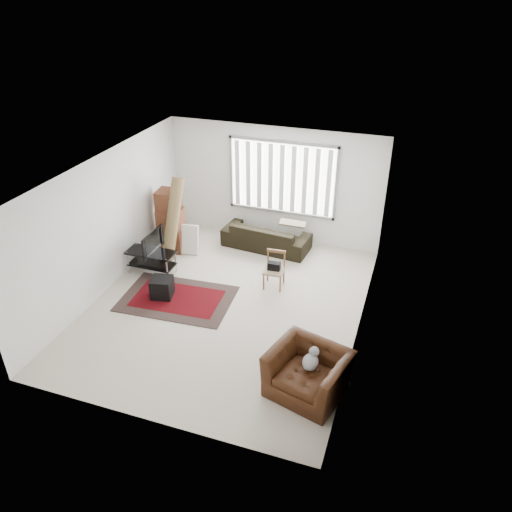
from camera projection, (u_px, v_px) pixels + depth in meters
The scene contains 11 objects.
room at pixel (237, 212), 9.16m from camera, with size 6.00×6.02×2.71m.
persian_rug at pixel (177, 299), 9.81m from camera, with size 2.24×1.57×0.02m.
tv_stand at pixel (151, 257), 10.49m from camera, with size 1.02×0.46×0.51m.
tv at pixel (149, 242), 10.30m from camera, with size 0.83×0.11×0.47m, color black.
subwoofer at pixel (162, 287), 9.78m from camera, with size 0.40×0.40×0.40m, color black.
moving_boxes at pixel (171, 223), 11.25m from camera, with size 0.63×0.59×1.43m.
white_flatpack at pixel (187, 239), 11.26m from camera, with size 0.53×0.08×0.68m, color silver.
rolled_rug at pixel (173, 219), 10.86m from camera, with size 0.27×0.27×1.82m, color olive.
sofa at pixel (266, 232), 11.45m from camera, with size 2.00×0.87×0.77m, color black.
side_chair at pixel (274, 268), 10.02m from camera, with size 0.43×0.43×0.76m.
armchair at pixel (308, 370), 7.47m from camera, with size 1.35×1.25×0.84m.
Camera 1 is at (3.07, -7.26, 5.64)m, focal length 35.00 mm.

